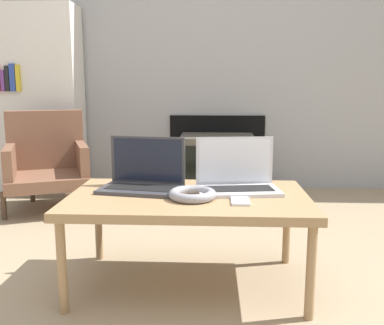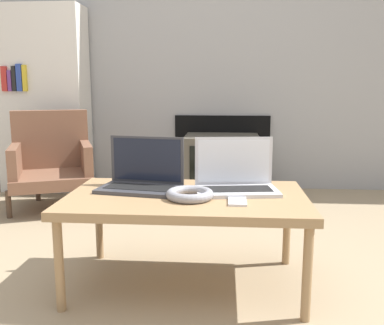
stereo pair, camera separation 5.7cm
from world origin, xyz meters
The scene contains 9 objects.
wall_back centered at (0.00, 2.21, 1.29)m, with size 7.00×0.08×2.60m.
table centered at (0.00, 0.33, 0.37)m, with size 1.01×0.60×0.40m.
laptop_left centered at (-0.21, 0.42, 0.46)m, with size 0.38×0.27×0.23m.
laptop_right centered at (0.21, 0.42, 0.46)m, with size 0.37×0.25×0.23m.
headphones centered at (0.02, 0.27, 0.42)m, with size 0.19×0.19×0.04m.
phone centered at (0.21, 0.22, 0.41)m, with size 0.07×0.12×0.01m.
tv centered at (0.14, 1.92, 0.24)m, with size 0.58×0.48×0.48m.
armchair centered at (-1.07, 1.50, 0.35)m, with size 0.69×0.70×0.68m.
bookshelf centered at (-1.32, 2.01, 0.74)m, with size 0.69×0.32×1.49m.
Camera 2 is at (0.16, -1.41, 0.86)m, focal length 40.00 mm.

